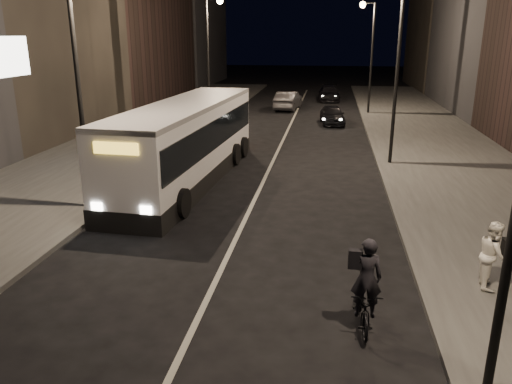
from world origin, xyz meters
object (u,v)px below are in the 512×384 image
(streetlight_left_near, at_px, (83,54))
(car_mid, at_px, (288,100))
(city_bus, at_px, (187,139))
(cyclist_on_bicycle, at_px, (364,297))
(streetlight_left_far, at_px, (211,44))
(car_near, at_px, (332,115))
(pedestrian_woman, at_px, (493,255))
(streetlight_right_far, at_px, (369,43))
(car_far, at_px, (329,93))
(streetlight_right_mid, at_px, (393,49))

(streetlight_left_near, height_order, car_mid, streetlight_left_near)
(city_bus, bearing_deg, cyclist_on_bicycle, -53.21)
(streetlight_left_near, relative_size, streetlight_left_far, 1.00)
(city_bus, xyz_separation_m, car_near, (6.03, 15.11, -1.16))
(pedestrian_woman, xyz_separation_m, car_near, (-3.83, 23.41, -0.35))
(city_bus, relative_size, car_mid, 2.72)
(streetlight_right_far, xyz_separation_m, car_far, (-2.82, 8.00, -4.68))
(cyclist_on_bicycle, bearing_deg, car_mid, 95.27)
(streetlight_left_far, bearing_deg, pedestrian_woman, -61.58)
(streetlight_left_near, distance_m, pedestrian_woman, 13.44)
(streetlight_left_far, relative_size, city_bus, 0.65)
(city_bus, height_order, cyclist_on_bicycle, city_bus)
(streetlight_left_far, xyz_separation_m, car_near, (8.17, 1.22, -4.72))
(car_mid, bearing_deg, streetlight_right_far, 170.52)
(streetlight_left_near, bearing_deg, streetlight_right_mid, 36.88)
(streetlight_right_far, height_order, car_mid, streetlight_right_far)
(city_bus, relative_size, car_near, 3.30)
(cyclist_on_bicycle, distance_m, car_far, 38.18)
(city_bus, bearing_deg, car_near, 71.64)
(car_mid, distance_m, car_far, 7.12)
(streetlight_right_far, distance_m, streetlight_left_far, 12.24)
(streetlight_right_far, height_order, city_bus, streetlight_right_far)
(streetlight_right_mid, distance_m, car_mid, 19.29)
(city_bus, bearing_deg, streetlight_left_near, -114.07)
(streetlight_left_far, height_order, cyclist_on_bicycle, streetlight_left_far)
(car_mid, bearing_deg, streetlight_right_mid, 115.11)
(streetlight_right_mid, relative_size, streetlight_left_far, 1.00)
(car_near, relative_size, car_mid, 0.82)
(car_near, distance_m, car_far, 12.78)
(streetlight_left_near, xyz_separation_m, car_near, (8.17, 19.22, -4.72))
(streetlight_left_far, distance_m, cyclist_on_bicycle, 26.17)
(pedestrian_woman, xyz_separation_m, car_far, (-4.16, 36.19, -0.31))
(streetlight_right_far, height_order, pedestrian_woman, streetlight_right_far)
(streetlight_right_mid, distance_m, pedestrian_woman, 13.01)
(streetlight_left_near, distance_m, car_near, 21.41)
(streetlight_left_far, height_order, car_far, streetlight_left_far)
(streetlight_left_far, xyz_separation_m, cyclist_on_bicycle, (8.91, -24.16, -4.66))
(car_near, bearing_deg, streetlight_right_far, 56.08)
(streetlight_right_far, relative_size, cyclist_on_bicycle, 3.85)
(streetlight_right_far, xyz_separation_m, streetlight_left_near, (-10.66, -24.00, 0.00))
(cyclist_on_bicycle, distance_m, pedestrian_woman, 3.68)
(streetlight_right_mid, relative_size, pedestrian_woman, 4.88)
(streetlight_left_far, relative_size, cyclist_on_bicycle, 3.85)
(city_bus, distance_m, car_mid, 21.74)
(streetlight_right_mid, distance_m, streetlight_left_far, 14.62)
(cyclist_on_bicycle, xyz_separation_m, car_near, (-0.74, 25.38, -0.06))
(city_bus, distance_m, car_near, 16.31)
(streetlight_left_far, height_order, car_mid, streetlight_left_far)
(car_far, bearing_deg, pedestrian_woman, -86.42)
(pedestrian_woman, height_order, car_near, pedestrian_woman)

